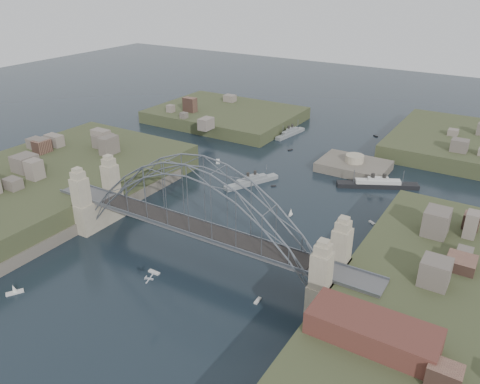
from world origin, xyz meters
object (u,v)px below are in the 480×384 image
fort_island (353,171)px  ocean_liner (378,184)px  wharf_shed (373,331)px  naval_cruiser_far (290,133)px  bridge (197,212)px  naval_cruiser_near (251,182)px

fort_island → ocean_liner: 14.04m
wharf_shed → ocean_liner: wharf_shed is taller
fort_island → naval_cruiser_far: 40.23m
wharf_shed → naval_cruiser_far: 124.80m
bridge → fort_island: bridge is taller
naval_cruiser_far → ocean_liner: bearing=-34.3°
naval_cruiser_far → ocean_liner: (44.70, -30.49, 0.03)m
ocean_liner → bridge: bearing=-110.4°
fort_island → ocean_liner: bearing=-39.6°
fort_island → naval_cruiser_far: size_ratio=1.27×
wharf_shed → fort_island: bearing=110.9°
wharf_shed → bridge: bearing=162.3°
ocean_liner → fort_island: bearing=140.4°
fort_island → wharf_shed: size_ratio=1.10×
naval_cruiser_far → ocean_liner: ocean_liner is taller
bridge → naval_cruiser_near: bearing=104.6°
fort_island → wharf_shed: 90.48m
ocean_liner → naval_cruiser_near: bearing=-151.6°
bridge → ocean_liner: size_ratio=3.62×
naval_cruiser_near → naval_cruiser_far: 50.03m
fort_island → naval_cruiser_near: (-23.13, -27.27, 1.21)m
fort_island → wharf_shed: wharf_shed is taller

